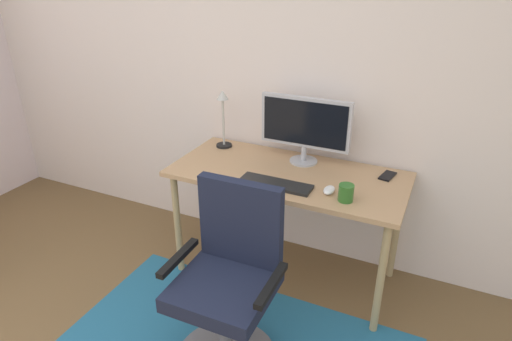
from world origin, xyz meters
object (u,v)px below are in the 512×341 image
object	(u,v)px
desk	(287,184)
cell_phone	(388,176)
keyboard	(276,184)
computer_mouse	(329,190)
office_chair	(229,297)
monitor	(305,125)
coffee_cup	(346,193)
desk_lamp	(223,113)

from	to	relation	value
desk	cell_phone	world-z (taller)	cell_phone
keyboard	computer_mouse	bearing A→B (deg)	7.69
desk	keyboard	distance (m)	0.21
cell_phone	office_chair	distance (m)	1.20
monitor	coffee_cup	distance (m)	0.58
computer_mouse	desk_lamp	size ratio (longest dim) A/B	0.26
monitor	desk_lamp	bearing A→B (deg)	178.42
monitor	cell_phone	bearing A→B (deg)	1.00
monitor	coffee_cup	bearing A→B (deg)	-45.90
computer_mouse	cell_phone	size ratio (longest dim) A/B	0.74
coffee_cup	cell_phone	bearing A→B (deg)	68.70
monitor	keyboard	distance (m)	0.46
desk	office_chair	distance (m)	0.84
keyboard	coffee_cup	size ratio (longest dim) A/B	4.50
computer_mouse	cell_phone	bearing A→B (deg)	53.16
keyboard	computer_mouse	size ratio (longest dim) A/B	4.13
desk_lamp	cell_phone	bearing A→B (deg)	-0.36
cell_phone	desk_lamp	bearing A→B (deg)	-168.90
monitor	desk_lamp	xyz separation A→B (m)	(-0.60, 0.02, -0.01)
keyboard	cell_phone	world-z (taller)	keyboard
desk_lamp	office_chair	distance (m)	1.29
office_chair	desk	bearing A→B (deg)	89.32
keyboard	coffee_cup	xyz separation A→B (m)	(0.41, -0.01, 0.04)
keyboard	desk_lamp	xyz separation A→B (m)	(-0.56, 0.40, 0.24)
coffee_cup	cell_phone	world-z (taller)	coffee_cup
desk	coffee_cup	distance (m)	0.48
computer_mouse	desk_lamp	distance (m)	0.97
monitor	office_chair	world-z (taller)	monitor
desk	office_chair	world-z (taller)	office_chair
cell_phone	coffee_cup	bearing A→B (deg)	-99.84
monitor	cell_phone	xyz separation A→B (m)	(0.54, 0.01, -0.25)
coffee_cup	monitor	bearing A→B (deg)	134.10
monitor	computer_mouse	distance (m)	0.50
desk	cell_phone	xyz separation A→B (m)	(0.57, 0.20, 0.08)
keyboard	desk_lamp	world-z (taller)	desk_lamp
coffee_cup	desk_lamp	size ratio (longest dim) A/B	0.24
keyboard	cell_phone	size ratio (longest dim) A/B	3.07
desk	cell_phone	bearing A→B (deg)	19.37
keyboard	computer_mouse	world-z (taller)	computer_mouse
desk	coffee_cup	xyz separation A→B (m)	(0.41, -0.20, 0.13)
monitor	computer_mouse	size ratio (longest dim) A/B	5.59
desk_lamp	office_chair	bearing A→B (deg)	-60.62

